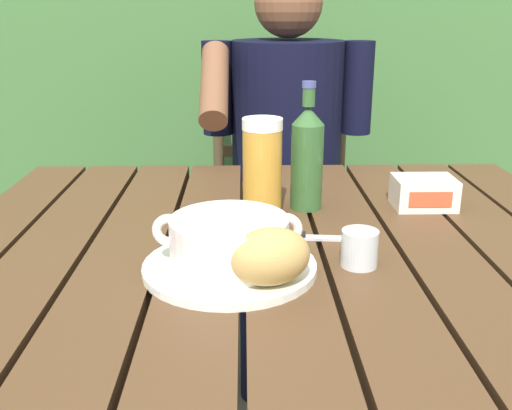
# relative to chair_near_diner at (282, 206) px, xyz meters

# --- Properties ---
(dining_table) EXTENTS (1.15, 0.98, 0.73)m
(dining_table) POSITION_rel_chair_near_diner_xyz_m (-0.07, -0.93, 0.16)
(dining_table) COLOR #513720
(dining_table) RESTS_ON ground_plane
(hedge_backdrop) EXTENTS (3.34, 0.92, 2.37)m
(hedge_backdrop) POSITION_rel_chair_near_diner_xyz_m (-0.08, 0.68, 0.54)
(hedge_backdrop) COLOR #427039
(hedge_backdrop) RESTS_ON ground_plane
(chair_near_diner) EXTENTS (0.47, 0.47, 0.97)m
(chair_near_diner) POSITION_rel_chair_near_diner_xyz_m (0.00, 0.00, 0.00)
(chair_near_diner) COLOR #473923
(chair_near_diner) RESTS_ON ground_plane
(person_eating) EXTENTS (0.48, 0.47, 1.23)m
(person_eating) POSITION_rel_chair_near_diner_xyz_m (-0.00, -0.20, 0.25)
(person_eating) COLOR black
(person_eating) RESTS_ON ground_plane
(serving_plate) EXTENTS (0.26, 0.26, 0.01)m
(serving_plate) POSITION_rel_chair_near_diner_xyz_m (-0.15, -1.06, 0.26)
(serving_plate) COLOR white
(serving_plate) RESTS_ON dining_table
(soup_bowl) EXTENTS (0.23, 0.18, 0.08)m
(soup_bowl) POSITION_rel_chair_near_diner_xyz_m (-0.15, -1.06, 0.31)
(soup_bowl) COLOR white
(soup_bowl) RESTS_ON serving_plate
(bread_roll) EXTENTS (0.14, 0.12, 0.08)m
(bread_roll) POSITION_rel_chair_near_diner_xyz_m (-0.09, -1.13, 0.31)
(bread_roll) COLOR tan
(bread_roll) RESTS_ON serving_plate
(beer_glass) EXTENTS (0.07, 0.07, 0.19)m
(beer_glass) POSITION_rel_chair_near_diner_xyz_m (-0.09, -0.81, 0.35)
(beer_glass) COLOR gold
(beer_glass) RESTS_ON dining_table
(beer_bottle) EXTENTS (0.06, 0.06, 0.25)m
(beer_bottle) POSITION_rel_chair_near_diner_xyz_m (-0.00, -0.77, 0.36)
(beer_bottle) COLOR #335F2E
(beer_bottle) RESTS_ON dining_table
(water_glass_small) EXTENTS (0.06, 0.06, 0.06)m
(water_glass_small) POSITION_rel_chair_near_diner_xyz_m (0.05, -1.05, 0.29)
(water_glass_small) COLOR silver
(water_glass_small) RESTS_ON dining_table
(butter_tub) EXTENTS (0.12, 0.09, 0.06)m
(butter_tub) POSITION_rel_chair_near_diner_xyz_m (0.23, -0.77, 0.29)
(butter_tub) COLOR white
(butter_tub) RESTS_ON dining_table
(table_knife) EXTENTS (0.16, 0.04, 0.01)m
(table_knife) POSITION_rel_chair_near_diner_xyz_m (-0.02, -0.94, 0.26)
(table_knife) COLOR silver
(table_knife) RESTS_ON dining_table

